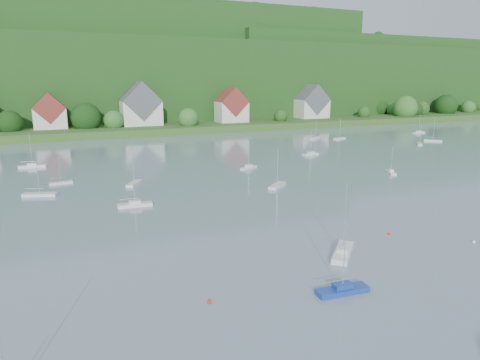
% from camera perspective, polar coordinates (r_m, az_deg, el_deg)
% --- Properties ---
extents(far_shore_strip, '(600.00, 60.00, 3.00)m').
position_cam_1_polar(far_shore_strip, '(195.53, -15.13, 6.97)').
color(far_shore_strip, '#355921').
rests_on(far_shore_strip, ground).
extents(forested_ridge, '(620.00, 181.22, 69.89)m').
position_cam_1_polar(forested_ridge, '(262.61, -17.63, 12.98)').
color(forested_ridge, '#184215').
rests_on(forested_ridge, ground).
extents(village_building_1, '(12.00, 9.36, 14.00)m').
position_cam_1_polar(village_building_1, '(181.95, -24.20, 8.14)').
color(village_building_1, silver).
rests_on(village_building_1, far_shore_strip).
extents(village_building_2, '(16.00, 11.44, 18.00)m').
position_cam_1_polar(village_building_2, '(183.82, -13.17, 9.46)').
color(village_building_2, silver).
rests_on(village_building_2, far_shore_strip).
extents(village_building_3, '(13.00, 10.40, 15.50)m').
position_cam_1_polar(village_building_3, '(193.20, -1.15, 9.71)').
color(village_building_3, silver).
rests_on(village_building_3, far_shore_strip).
extents(village_building_4, '(15.00, 10.40, 16.50)m').
position_cam_1_polar(village_building_4, '(217.62, 9.65, 9.97)').
color(village_building_4, silver).
rests_on(village_building_4, far_shore_strip).
extents(near_sailboat_1, '(5.74, 2.02, 7.61)m').
position_cam_1_polar(near_sailboat_1, '(46.13, 13.60, -14.07)').
color(near_sailboat_1, navy).
rests_on(near_sailboat_1, ground).
extents(near_sailboat_3, '(6.12, 6.23, 9.21)m').
position_cam_1_polar(near_sailboat_3, '(55.21, 13.68, -9.32)').
color(near_sailboat_3, silver).
rests_on(near_sailboat_3, ground).
extents(mooring_buoy_2, '(0.43, 0.43, 0.43)m').
position_cam_1_polar(mooring_buoy_2, '(64.22, 19.41, -6.92)').
color(mooring_buoy_2, '#FD2C00').
rests_on(mooring_buoy_2, ground).
extents(mooring_buoy_3, '(0.44, 0.44, 0.44)m').
position_cam_1_polar(mooring_buoy_3, '(43.46, -4.13, -16.15)').
color(mooring_buoy_3, '#FD2C00').
rests_on(mooring_buoy_3, ground).
extents(mooring_buoy_4, '(0.45, 0.45, 0.45)m').
position_cam_1_polar(mooring_buoy_4, '(65.68, 28.90, -7.41)').
color(mooring_buoy_4, silver).
rests_on(mooring_buoy_4, ground).
extents(far_sailboat_cluster, '(203.54, 75.54, 8.71)m').
position_cam_1_polar(far_sailboat_cluster, '(115.23, -4.85, 2.73)').
color(far_sailboat_cluster, silver).
rests_on(far_sailboat_cluster, ground).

